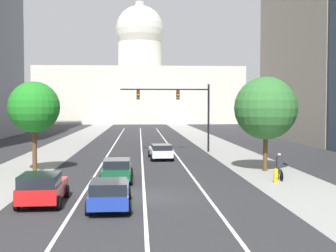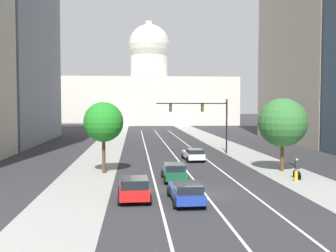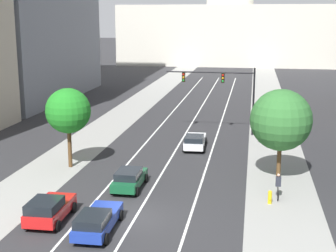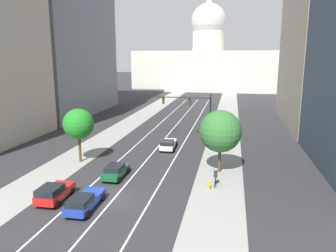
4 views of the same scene
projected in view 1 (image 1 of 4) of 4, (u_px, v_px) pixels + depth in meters
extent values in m
plane|color=#2B2B2D|center=(141.00, 139.00, 63.57)|extent=(400.00, 400.00, 0.00)
cube|color=gray|center=(71.00, 143.00, 58.01)|extent=(4.85, 130.00, 0.01)
cube|color=gray|center=(210.00, 142.00, 59.15)|extent=(4.85, 130.00, 0.01)
cube|color=white|center=(111.00, 150.00, 48.41)|extent=(0.16, 90.00, 0.01)
cube|color=white|center=(142.00, 150.00, 48.61)|extent=(0.16, 90.00, 0.01)
cube|color=white|center=(172.00, 150.00, 48.82)|extent=(0.16, 90.00, 0.01)
cube|color=beige|center=(140.00, 96.00, 127.23)|extent=(53.20, 28.65, 14.56)
cylinder|color=beige|center=(140.00, 56.00, 126.73)|extent=(12.00, 12.00, 7.55)
sphere|color=beige|center=(140.00, 29.00, 126.39)|extent=(13.20, 13.20, 13.20)
cylinder|color=beige|center=(140.00, 8.00, 126.12)|extent=(2.38, 2.38, 3.30)
cube|color=#14512D|center=(117.00, 171.00, 28.61)|extent=(1.73, 4.27, 0.60)
cube|color=black|center=(117.00, 163.00, 28.25)|extent=(1.59, 2.23, 0.51)
cylinder|color=black|center=(105.00, 173.00, 30.01)|extent=(0.22, 0.64, 0.64)
cylinder|color=black|center=(131.00, 173.00, 30.13)|extent=(0.22, 0.64, 0.64)
cylinder|color=black|center=(102.00, 180.00, 27.12)|extent=(0.22, 0.64, 0.64)
cylinder|color=black|center=(131.00, 180.00, 27.24)|extent=(0.22, 0.64, 0.64)
cube|color=#1E389E|center=(110.00, 194.00, 21.41)|extent=(1.87, 4.83, 0.58)
cube|color=black|center=(109.00, 187.00, 20.36)|extent=(1.67, 2.23, 0.51)
cylinder|color=black|center=(94.00, 194.00, 22.97)|extent=(0.23, 0.64, 0.64)
cylinder|color=black|center=(129.00, 193.00, 23.12)|extent=(0.23, 0.64, 0.64)
cylinder|color=black|center=(88.00, 208.00, 19.73)|extent=(0.23, 0.64, 0.64)
cylinder|color=black|center=(129.00, 207.00, 19.88)|extent=(0.23, 0.64, 0.64)
cube|color=red|center=(43.00, 190.00, 22.12)|extent=(1.98, 4.17, 0.70)
cube|color=black|center=(40.00, 180.00, 21.25)|extent=(1.78, 2.23, 0.56)
cylinder|color=black|center=(30.00, 192.00, 23.44)|extent=(0.24, 0.65, 0.64)
cylinder|color=black|center=(67.00, 191.00, 23.61)|extent=(0.24, 0.65, 0.64)
cylinder|color=black|center=(17.00, 204.00, 20.66)|extent=(0.24, 0.65, 0.64)
cylinder|color=black|center=(59.00, 203.00, 20.83)|extent=(0.24, 0.65, 0.64)
cube|color=silver|center=(161.00, 152.00, 40.48)|extent=(1.98, 4.77, 0.60)
cube|color=black|center=(162.00, 147.00, 39.41)|extent=(1.73, 2.22, 0.46)
cylinder|color=black|center=(149.00, 154.00, 41.98)|extent=(0.25, 0.65, 0.64)
cylinder|color=black|center=(168.00, 153.00, 42.17)|extent=(0.25, 0.65, 0.64)
cylinder|color=black|center=(152.00, 158.00, 38.81)|extent=(0.25, 0.65, 0.64)
cylinder|color=black|center=(173.00, 157.00, 39.00)|extent=(0.25, 0.65, 0.64)
cylinder|color=black|center=(209.00, 118.00, 46.68)|extent=(0.20, 0.20, 6.92)
cylinder|color=black|center=(165.00, 89.00, 46.26)|extent=(8.98, 0.14, 0.14)
cube|color=black|center=(178.00, 95.00, 46.37)|extent=(0.32, 0.28, 0.96)
sphere|color=red|center=(178.00, 92.00, 46.21)|extent=(0.20, 0.20, 0.20)
sphere|color=orange|center=(178.00, 95.00, 46.22)|extent=(0.20, 0.20, 0.20)
sphere|color=green|center=(178.00, 98.00, 46.24)|extent=(0.20, 0.20, 0.20)
cube|color=black|center=(138.00, 95.00, 46.12)|extent=(0.32, 0.28, 0.96)
sphere|color=red|center=(138.00, 92.00, 45.95)|extent=(0.20, 0.20, 0.20)
sphere|color=orange|center=(138.00, 95.00, 45.97)|extent=(0.20, 0.20, 0.20)
sphere|color=green|center=(138.00, 98.00, 45.98)|extent=(0.20, 0.20, 0.20)
cylinder|color=yellow|center=(276.00, 177.00, 27.95)|extent=(0.26, 0.26, 0.70)
sphere|color=yellow|center=(276.00, 170.00, 27.93)|extent=(0.26, 0.26, 0.26)
cylinder|color=yellow|center=(277.00, 177.00, 27.79)|extent=(0.10, 0.12, 0.10)
cylinder|color=black|center=(281.00, 176.00, 28.61)|extent=(0.07, 0.66, 0.66)
cylinder|color=black|center=(277.00, 174.00, 29.65)|extent=(0.07, 0.66, 0.66)
cube|color=black|center=(279.00, 171.00, 29.12)|extent=(0.08, 1.00, 0.36)
cube|color=#262833|center=(279.00, 162.00, 29.04)|extent=(0.37, 0.29, 0.64)
sphere|color=tan|center=(279.00, 155.00, 29.09)|extent=(0.22, 0.22, 0.22)
cylinder|color=#51381E|center=(265.00, 151.00, 33.02)|extent=(0.32, 0.32, 2.98)
sphere|color=#306B2F|center=(266.00, 108.00, 32.88)|extent=(4.54, 4.54, 4.54)
cylinder|color=#51381E|center=(35.00, 149.00, 32.28)|extent=(0.32, 0.32, 3.39)
sphere|color=#1F7B21|center=(34.00, 107.00, 32.15)|extent=(3.61, 3.61, 3.61)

